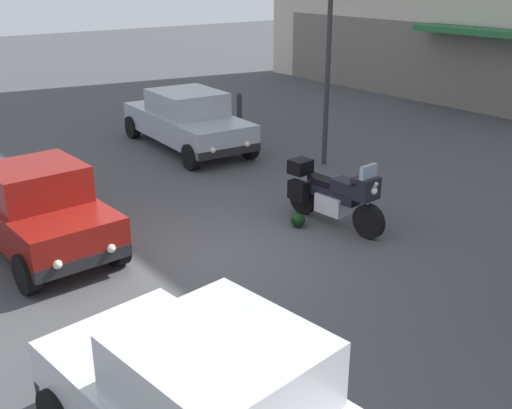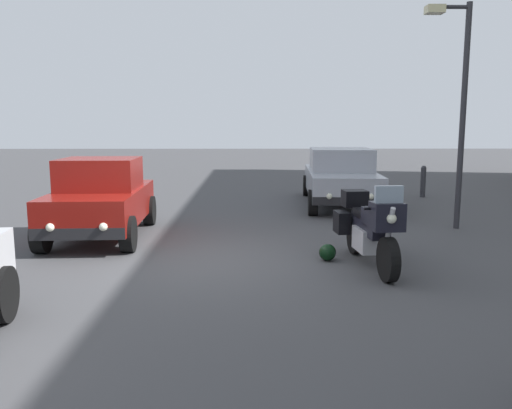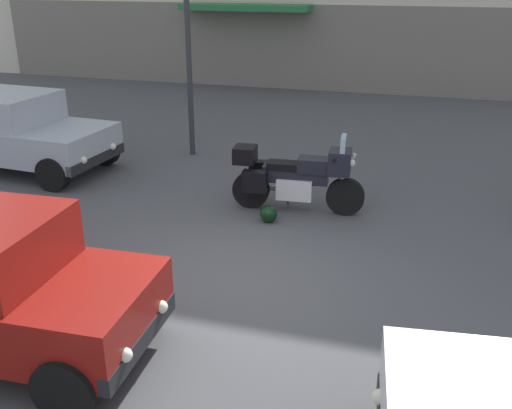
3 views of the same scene
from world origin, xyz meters
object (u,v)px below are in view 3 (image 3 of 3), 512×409
Objects in this scene: streetlamp_curbside at (184,23)px; bollard_curbside at (31,110)px; motorcycle at (295,176)px; car_sedan_far at (5,131)px; helmet at (269,214)px.

bollard_curbside is at bearing 168.04° from streetlamp_curbside.
motorcycle is 6.30m from car_sedan_far.
car_sedan_far reaches higher than motorcycle.
streetlamp_curbside reaches higher than bollard_curbside.
motorcycle is at bearing -23.89° from bollard_curbside.
car_sedan_far is 1.00× the size of streetlamp_curbside.
helmet is 6.13m from car_sedan_far.
helmet is 4.85m from streetlamp_curbside.
bollard_curbside is at bearing 121.85° from car_sedan_far.
bollard_curbside is at bearing 151.25° from motorcycle.
car_sedan_far is 4.30m from streetlamp_curbside.
car_sedan_far is (-6.27, 0.62, 0.16)m from motorcycle.
streetlamp_curbside is at bearing 32.25° from car_sedan_far.
motorcycle is 4.41m from streetlamp_curbside.
car_sedan_far reaches higher than helmet.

